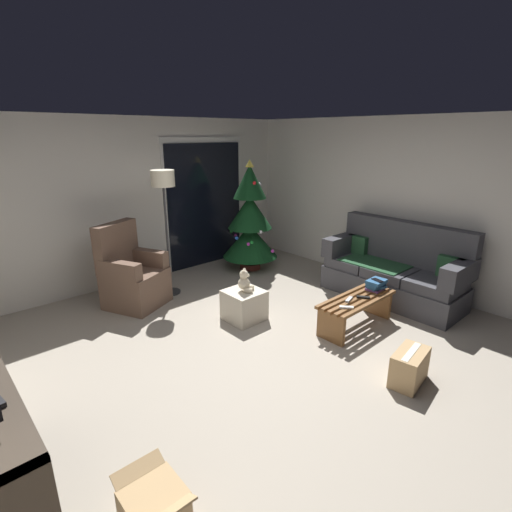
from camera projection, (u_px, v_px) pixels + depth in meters
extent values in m
plane|color=#9E9384|center=(272.00, 354.00, 4.11)|extent=(7.00, 7.00, 0.00)
cube|color=silver|center=(133.00, 202.00, 5.88)|extent=(5.72, 0.12, 2.50)
cube|color=silver|center=(414.00, 206.00, 5.56)|extent=(0.12, 6.00, 2.50)
cube|color=silver|center=(205.00, 202.00, 6.70)|extent=(1.60, 0.02, 2.20)
cube|color=black|center=(206.00, 205.00, 6.70)|extent=(1.50, 0.02, 2.10)
cube|color=#3D3D42|center=(391.00, 288.00, 5.43)|extent=(0.78, 1.91, 0.34)
cube|color=#3D3D42|center=(436.00, 284.00, 4.90)|extent=(0.69, 0.61, 0.14)
cube|color=#3D3D42|center=(392.00, 272.00, 5.34)|extent=(0.69, 0.61, 0.14)
cube|color=#3D3D42|center=(354.00, 261.00, 5.78)|extent=(0.69, 0.61, 0.14)
cube|color=#3D3D42|center=(406.00, 242.00, 5.43)|extent=(0.22, 1.90, 0.60)
cube|color=#3D3D42|center=(460.00, 274.00, 4.67)|extent=(0.76, 0.21, 0.28)
cube|color=#3D3D42|center=(342.00, 244.00, 5.91)|extent=(0.76, 0.21, 0.28)
cube|color=#234C2D|center=(376.00, 263.00, 5.48)|extent=(0.61, 0.91, 0.02)
cube|color=#234C2D|center=(451.00, 267.00, 4.89)|extent=(0.12, 0.32, 0.28)
cube|color=#234C2D|center=(358.00, 245.00, 5.89)|extent=(0.12, 0.32, 0.28)
cube|color=brown|center=(370.00, 304.00, 4.45)|extent=(1.10, 0.05, 0.04)
cube|color=brown|center=(363.00, 301.00, 4.51)|extent=(1.10, 0.05, 0.04)
cube|color=brown|center=(357.00, 299.00, 4.57)|extent=(1.10, 0.05, 0.04)
cube|color=brown|center=(351.00, 297.00, 4.63)|extent=(1.10, 0.05, 0.04)
cube|color=brown|center=(345.00, 295.00, 4.70)|extent=(1.10, 0.05, 0.04)
cube|color=brown|center=(331.00, 327.00, 4.32)|extent=(0.05, 0.36, 0.35)
cube|color=brown|center=(377.00, 302.00, 4.95)|extent=(0.05, 0.36, 0.35)
cube|color=black|center=(363.00, 297.00, 4.55)|extent=(0.12, 0.15, 0.02)
cube|color=#ADADB2|center=(349.00, 299.00, 4.50)|extent=(0.16, 0.09, 0.02)
cube|color=silver|center=(347.00, 307.00, 4.29)|extent=(0.14, 0.15, 0.02)
cube|color=#6B3D7A|center=(375.00, 289.00, 4.79)|extent=(0.21, 0.19, 0.03)
cube|color=#285684|center=(376.00, 287.00, 4.78)|extent=(0.25, 0.20, 0.03)
cube|color=#285684|center=(376.00, 284.00, 4.77)|extent=(0.26, 0.14, 0.04)
cube|color=#285684|center=(377.00, 281.00, 4.76)|extent=(0.25, 0.18, 0.04)
cube|color=black|center=(377.00, 280.00, 4.73)|extent=(0.10, 0.16, 0.01)
cylinder|color=#4C1E19|center=(250.00, 265.00, 6.70)|extent=(0.36, 0.36, 0.10)
cylinder|color=brown|center=(250.00, 259.00, 6.67)|extent=(0.08, 0.08, 0.12)
cone|color=#0F3819|center=(250.00, 241.00, 6.56)|extent=(0.94, 0.94, 0.55)
cone|color=#0F3819|center=(250.00, 212.00, 6.41)|extent=(0.74, 0.74, 0.55)
cone|color=#0F3819|center=(250.00, 181.00, 6.25)|extent=(0.55, 0.55, 0.55)
sphere|color=white|center=(261.00, 232.00, 6.20)|extent=(0.06, 0.06, 0.06)
sphere|color=#B233A5|center=(248.00, 244.00, 6.16)|extent=(0.06, 0.06, 0.06)
sphere|color=red|center=(254.00, 183.00, 6.13)|extent=(0.06, 0.06, 0.06)
sphere|color=#1E8C33|center=(231.00, 232.00, 6.72)|extent=(0.06, 0.06, 0.06)
sphere|color=#B233A5|center=(272.00, 251.00, 6.37)|extent=(0.06, 0.06, 0.06)
sphere|color=blue|center=(237.00, 238.00, 6.22)|extent=(0.06, 0.06, 0.06)
sphere|color=#B233A5|center=(236.00, 235.00, 6.86)|extent=(0.06, 0.06, 0.06)
sphere|color=white|center=(259.00, 237.00, 6.95)|extent=(0.06, 0.06, 0.06)
sphere|color=gold|center=(256.00, 218.00, 6.76)|extent=(0.06, 0.06, 0.06)
sphere|color=#1E8C33|center=(252.00, 242.00, 6.16)|extent=(0.06, 0.06, 0.06)
sphere|color=white|center=(259.00, 184.00, 6.30)|extent=(0.06, 0.06, 0.06)
cone|color=#EAD14C|center=(250.00, 163.00, 6.17)|extent=(0.14, 0.14, 0.12)
cube|color=brown|center=(137.00, 294.00, 5.24)|extent=(0.90, 0.90, 0.31)
cube|color=brown|center=(135.00, 277.00, 5.17)|extent=(0.90, 0.90, 0.18)
cube|color=brown|center=(116.00, 246.00, 5.14)|extent=(0.68, 0.43, 0.64)
cube|color=brown|center=(149.00, 258.00, 5.34)|extent=(0.37, 0.59, 0.22)
cube|color=brown|center=(120.00, 270.00, 4.85)|extent=(0.37, 0.59, 0.22)
cylinder|color=#2D2D30|center=(171.00, 292.00, 5.68)|extent=(0.28, 0.28, 0.02)
cylinder|color=#2D2D30|center=(167.00, 241.00, 5.44)|extent=(0.03, 0.03, 1.55)
cylinder|color=beige|center=(163.00, 178.00, 5.17)|extent=(0.32, 0.32, 0.22)
cube|color=#382D23|center=(3.00, 504.00, 2.43)|extent=(0.40, 1.40, 0.04)
cube|color=beige|center=(244.00, 305.00, 4.82)|extent=(0.44, 0.44, 0.39)
cylinder|color=beige|center=(249.00, 287.00, 4.79)|extent=(0.12, 0.13, 0.06)
cylinder|color=beige|center=(248.00, 290.00, 4.70)|extent=(0.12, 0.13, 0.06)
sphere|color=beige|center=(244.00, 283.00, 4.73)|extent=(0.15, 0.15, 0.15)
sphere|color=beige|center=(244.00, 274.00, 4.70)|extent=(0.11, 0.11, 0.11)
sphere|color=#F4E5C1|center=(248.00, 275.00, 4.69)|extent=(0.04, 0.04, 0.04)
sphere|color=beige|center=(244.00, 270.00, 4.72)|extent=(0.04, 0.04, 0.04)
sphere|color=beige|center=(243.00, 272.00, 4.65)|extent=(0.04, 0.04, 0.04)
sphere|color=beige|center=(247.00, 281.00, 4.80)|extent=(0.06, 0.06, 0.06)
sphere|color=beige|center=(244.00, 285.00, 4.66)|extent=(0.06, 0.06, 0.06)
cube|color=tan|center=(409.00, 367.00, 3.60)|extent=(0.46, 0.30, 0.32)
cube|color=beige|center=(411.00, 352.00, 3.55)|extent=(0.40, 0.12, 0.00)
cube|color=tan|center=(155.00, 512.00, 2.24)|extent=(0.34, 0.30, 0.30)
cube|color=tan|center=(138.00, 469.00, 2.32)|extent=(0.32, 0.10, 0.06)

